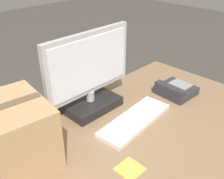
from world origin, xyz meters
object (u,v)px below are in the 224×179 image
at_px(monitor, 90,78).
at_px(keyboard, 135,120).
at_px(desk_phone, 175,90).
at_px(sticky_note_pad, 130,169).

height_order(monitor, keyboard, monitor).
xyz_separation_m(monitor, desk_phone, (0.45, -0.25, -0.15)).
xyz_separation_m(desk_phone, sticky_note_pad, (-0.64, -0.20, -0.03)).
bearing_deg(sticky_note_pad, monitor, 66.91).
relative_size(keyboard, sticky_note_pad, 4.75).
distance_m(desk_phone, sticky_note_pad, 0.67).
bearing_deg(desk_phone, monitor, 154.52).
xyz_separation_m(keyboard, desk_phone, (0.38, 0.01, 0.01)).
relative_size(monitor, sticky_note_pad, 5.52).
distance_m(keyboard, desk_phone, 0.38).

